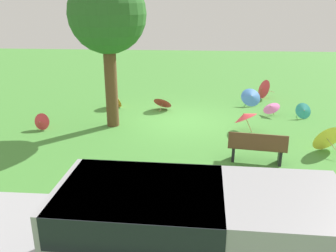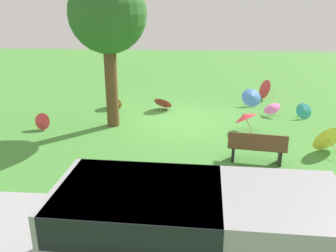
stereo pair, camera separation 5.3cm
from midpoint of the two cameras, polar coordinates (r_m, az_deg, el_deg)
ground at (r=13.42m, az=1.70°, el=0.71°), size 40.00×40.00×0.00m
van_dark at (r=5.98m, az=3.01°, el=-15.44°), size 4.65×2.23×1.53m
park_bench at (r=10.21m, az=13.94°, el=-3.32°), size 1.65×0.70×0.90m
shade_tree at (r=12.47m, az=-9.81°, el=16.94°), size 2.62×2.62×5.21m
parasol_teal_0 at (r=14.69m, az=20.82°, el=2.32°), size 0.71×0.64×0.60m
parasol_yellow_0 at (r=11.67m, az=23.83°, el=-1.60°), size 1.05×1.01×0.91m
parasol_orange_1 at (r=15.29m, az=-8.36°, el=4.31°), size 0.89×0.87×0.73m
parasol_red_0 at (r=12.56m, az=12.09°, el=1.59°), size 1.08×1.09×0.83m
parasol_blue_0 at (r=15.79m, az=13.08°, el=4.60°), size 0.94×0.86×0.77m
parasol_red_1 at (r=17.15m, az=14.83°, el=5.79°), size 0.94×0.97×0.88m
parasol_red_2 at (r=14.79m, az=-0.92°, el=3.92°), size 0.95×0.89×0.66m
parasol_red_3 at (r=13.24m, az=-19.80°, el=0.64°), size 0.63×0.58×0.61m
parasol_pink_1 at (r=14.59m, az=16.08°, el=2.93°), size 0.90×0.91×0.58m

